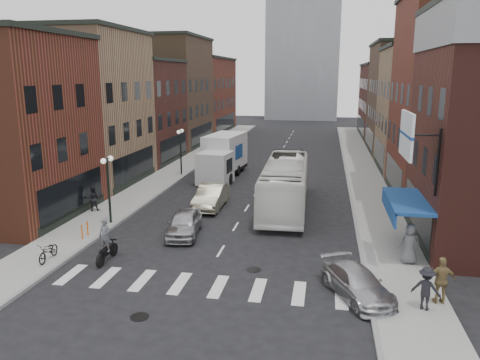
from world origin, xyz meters
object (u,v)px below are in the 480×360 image
at_px(streetlamp_near, 108,177).
at_px(ped_right_a, 426,288).
at_px(parked_bicycle, 48,251).
at_px(ped_right_c, 410,244).
at_px(ped_left_solo, 93,198).
at_px(box_truck, 222,157).
at_px(ped_right_b, 442,281).
at_px(motorcycle_rider, 106,242).
at_px(transit_bus, 285,184).
at_px(bike_rack, 85,230).
at_px(billboard_sign, 409,136).
at_px(sedan_left_far, 211,196).
at_px(curb_car, 357,283).
at_px(sedan_left_near, 184,223).
at_px(streetlamp_far, 181,143).

bearing_deg(streetlamp_near, ped_right_a, -25.37).
distance_m(parked_bicycle, ped_right_c, 16.98).
distance_m(parked_bicycle, ped_left_solo, 8.32).
relative_size(box_truck, ped_right_b, 4.61).
relative_size(streetlamp_near, motorcycle_rider, 1.94).
bearing_deg(transit_bus, bike_rack, -142.55).
distance_m(parked_bicycle, ped_right_b, 17.34).
xyz_separation_m(billboard_sign, motorcycle_rider, (-13.66, -1.81, -5.14)).
bearing_deg(sedan_left_far, billboard_sign, -36.70).
height_order(curb_car, ped_right_c, ped_right_c).
bearing_deg(box_truck, sedan_left_near, -78.69).
distance_m(box_truck, transit_bus, 10.61).
distance_m(transit_bus, sedan_left_near, 8.27).
height_order(transit_bus, ped_right_a, transit_bus).
bearing_deg(billboard_sign, ped_right_a, -85.31).
bearing_deg(streetlamp_far, transit_bus, -40.62).
bearing_deg(motorcycle_rider, streetlamp_near, 114.31).
height_order(parked_bicycle, ped_right_a, ped_right_a).
height_order(ped_left_solo, ped_right_a, ped_right_a).
xyz_separation_m(motorcycle_rider, ped_right_c, (14.13, 2.05, 0.12)).
height_order(box_truck, curb_car, box_truck).
distance_m(parked_bicycle, ped_right_a, 16.73).
height_order(bike_rack, ped_right_c, ped_right_c).
distance_m(ped_left_solo, ped_right_c, 19.42).
relative_size(transit_bus, curb_car, 2.88).
bearing_deg(ped_left_solo, transit_bus, 177.90).
distance_m(billboard_sign, transit_bus, 11.76).
relative_size(streetlamp_far, bike_rack, 5.14).
relative_size(motorcycle_rider, transit_bus, 0.18).
distance_m(bike_rack, motorcycle_rider, 3.66).
distance_m(box_truck, motorcycle_rider, 19.49).
xyz_separation_m(sedan_left_far, curb_car, (8.88, -11.57, -0.18)).
xyz_separation_m(transit_bus, parked_bicycle, (-10.20, -11.47, -1.05)).
xyz_separation_m(streetlamp_far, sedan_left_near, (4.88, -15.00, -2.21)).
xyz_separation_m(bike_rack, box_truck, (3.91, 16.82, 1.25)).
bearing_deg(sedan_left_far, bike_rack, -125.33).
bearing_deg(ped_left_solo, parked_bicycle, 85.56).
bearing_deg(ped_left_solo, sedan_left_far, -178.29).
distance_m(bike_rack, ped_right_c, 16.68).
bearing_deg(billboard_sign, motorcycle_rider, -172.46).
bearing_deg(ped_right_b, motorcycle_rider, -15.38).
bearing_deg(streetlamp_near, ped_right_b, -22.80).
bearing_deg(sedan_left_near, streetlamp_near, 161.25).
bearing_deg(box_truck, ped_left_solo, -109.34).
xyz_separation_m(transit_bus, ped_right_b, (7.09, -12.65, -0.56)).
distance_m(streetlamp_near, bike_rack, 3.59).
height_order(motorcycle_rider, ped_right_c, motorcycle_rider).
xyz_separation_m(streetlamp_near, transit_bus, (9.91, 5.50, -1.27)).
distance_m(billboard_sign, parked_bicycle, 17.37).
relative_size(sedan_left_near, curb_car, 1.01).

